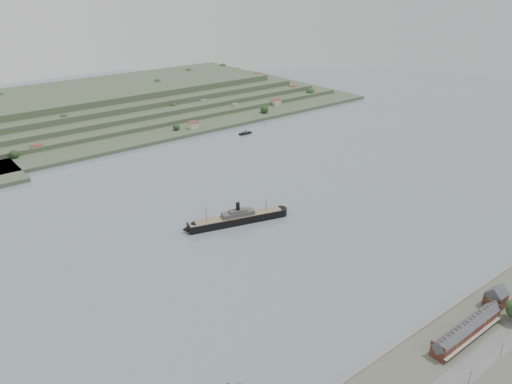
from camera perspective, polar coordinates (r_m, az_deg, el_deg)
ground at (r=392.93m, az=2.12°, el=-3.43°), size 1400.00×1400.00×0.00m
near_shore at (r=300.73m, az=26.93°, el=-15.71°), size 220.00×80.00×2.60m
terrace_row at (r=295.19m, az=22.96°, el=-14.26°), size 55.60×9.80×11.07m
gabled_building at (r=324.52m, az=25.73°, el=-10.80°), size 10.40×10.18×14.09m
far_peninsula at (r=725.01m, az=-17.00°, el=9.39°), size 760.00×309.00×30.00m
steamship at (r=388.40m, az=-2.58°, el=-3.14°), size 85.39×32.36×20.92m
ferry_east at (r=608.18m, az=-1.23°, el=6.76°), size 16.38×5.20×6.07m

